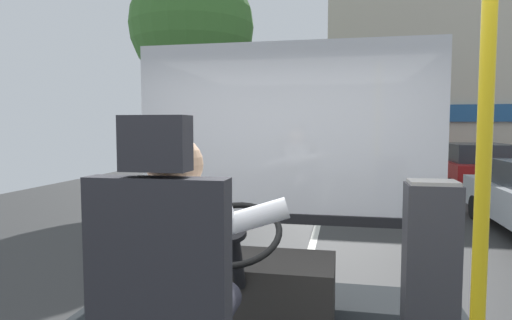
# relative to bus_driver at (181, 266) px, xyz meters

# --- Properties ---
(ground) EXTENTS (18.00, 44.00, 0.06)m
(ground) POSITION_rel_bus_driver_xyz_m (0.12, 9.20, -1.40)
(ground) COLOR #323232
(bus_driver) EXTENTS (0.78, 0.53, 0.79)m
(bus_driver) POSITION_rel_bus_driver_xyz_m (0.00, 0.00, 0.00)
(bus_driver) COLOR #282833
(bus_driver) RESTS_ON driver_seat
(steering_console) EXTENTS (1.10, 0.99, 0.82)m
(steering_console) POSITION_rel_bus_driver_xyz_m (0.00, 1.21, -0.52)
(steering_console) COLOR #282623
(steering_console) RESTS_ON bus_floor
(handrail_pole) EXTENTS (0.04, 0.04, 2.06)m
(handrail_pole) POSITION_rel_bus_driver_xyz_m (1.00, -0.12, 0.29)
(handrail_pole) COLOR gold
(handrail_pole) RESTS_ON bus_floor
(fare_box) EXTENTS (0.28, 0.22, 0.98)m
(fare_box) POSITION_rel_bus_driver_xyz_m (1.06, 0.94, -0.25)
(fare_box) COLOR #333338
(fare_box) RESTS_ON bus_floor
(windshield_panel) EXTENTS (2.50, 0.08, 1.48)m
(windshield_panel) POSITION_rel_bus_driver_xyz_m (0.12, 2.02, 0.30)
(windshield_panel) COLOR silver
(street_tree) EXTENTS (3.35, 3.35, 6.29)m
(street_tree) POSITION_rel_bus_driver_xyz_m (-3.50, 10.01, 3.21)
(street_tree) COLOR #4C3828
(street_tree) RESTS_ON ground
(shop_building) EXTENTS (11.79, 5.51, 7.28)m
(shop_building) POSITION_rel_bus_driver_xyz_m (5.85, 17.69, 2.26)
(shop_building) COLOR #BCB29E
(shop_building) RESTS_ON ground
(parked_car_red) EXTENTS (1.94, 4.07, 1.41)m
(parked_car_red) POSITION_rel_bus_driver_xyz_m (4.35, 12.10, -0.65)
(parked_car_red) COLOR maroon
(parked_car_red) RESTS_ON ground
(parked_car_charcoal) EXTENTS (1.80, 3.84, 1.44)m
(parked_car_charcoal) POSITION_rel_bus_driver_xyz_m (4.14, 17.93, -0.64)
(parked_car_charcoal) COLOR #474C51
(parked_car_charcoal) RESTS_ON ground
(parked_car_blue) EXTENTS (1.93, 4.49, 1.28)m
(parked_car_blue) POSITION_rel_bus_driver_xyz_m (3.85, 23.86, -0.72)
(parked_car_blue) COLOR navy
(parked_car_blue) RESTS_ON ground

